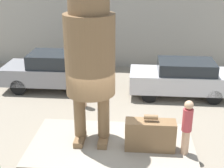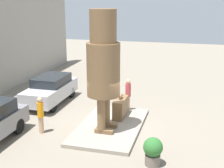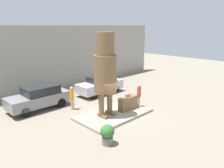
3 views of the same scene
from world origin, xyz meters
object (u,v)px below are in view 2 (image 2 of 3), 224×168
object	(u,v)px
giant_suitcase	(121,107)
worker_hivis	(41,113)
statue_figure	(103,62)
tourist	(128,93)
planter_pot	(153,150)
parked_car_silver	(51,89)

from	to	relation	value
giant_suitcase	worker_hivis	distance (m)	4.05
giant_suitcase	statue_figure	bearing A→B (deg)	169.09
statue_figure	tourist	distance (m)	3.65
tourist	planter_pot	distance (m)	5.52
planter_pot	parked_car_silver	bearing A→B (deg)	50.89
tourist	worker_hivis	world-z (taller)	tourist
tourist	planter_pot	size ratio (longest dim) A/B	1.59
parked_car_silver	giant_suitcase	bearing A→B (deg)	72.34
tourist	parked_car_silver	world-z (taller)	tourist
worker_hivis	planter_pot	bearing A→B (deg)	-105.79
tourist	planter_pot	bearing A→B (deg)	-158.01
giant_suitcase	planter_pot	bearing A→B (deg)	-151.43
statue_figure	planter_pot	world-z (taller)	statue_figure
giant_suitcase	worker_hivis	xyz separation A→B (m)	(-2.56, 3.13, 0.30)
giant_suitcase	parked_car_silver	bearing A→B (deg)	72.34
parked_car_silver	worker_hivis	bearing A→B (deg)	19.94
parked_car_silver	planter_pot	world-z (taller)	parked_car_silver
tourist	parked_car_silver	bearing A→B (deg)	84.80
statue_figure	parked_car_silver	xyz separation A→B (m)	(3.27, 4.24, -2.49)
parked_car_silver	planter_pot	bearing A→B (deg)	50.89
worker_hivis	statue_figure	bearing A→B (deg)	-75.01
statue_figure	tourist	size ratio (longest dim) A/B	3.15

